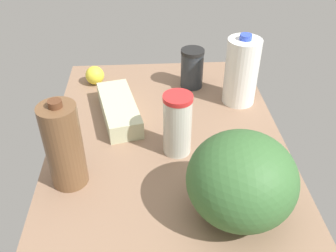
{
  "coord_description": "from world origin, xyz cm",
  "views": [
    {
      "loc": [
        89.22,
        -5.56,
        79.21
      ],
      "look_at": [
        0.0,
        0.0,
        13.0
      ],
      "focal_mm": 40.0,
      "sensor_mm": 36.0,
      "label": 1
    }
  ],
  "objects_px": {
    "chocolate_milk_jug": "(64,146)",
    "watermelon": "(242,180)",
    "shaker_bottle": "(192,68)",
    "milk_jug": "(241,71)",
    "lemon_beside_bowl": "(95,75)",
    "egg_carton": "(119,109)",
    "tumbler_cup": "(177,124)"
  },
  "relations": [
    {
      "from": "chocolate_milk_jug",
      "to": "tumbler_cup",
      "type": "relative_size",
      "value": 1.34
    },
    {
      "from": "chocolate_milk_jug",
      "to": "tumbler_cup",
      "type": "bearing_deg",
      "value": 109.9
    },
    {
      "from": "chocolate_milk_jug",
      "to": "milk_jug",
      "type": "distance_m",
      "value": 0.69
    },
    {
      "from": "milk_jug",
      "to": "chocolate_milk_jug",
      "type": "bearing_deg",
      "value": -55.55
    },
    {
      "from": "egg_carton",
      "to": "milk_jug",
      "type": "bearing_deg",
      "value": 87.4
    },
    {
      "from": "tumbler_cup",
      "to": "shaker_bottle",
      "type": "xyz_separation_m",
      "value": [
        -0.4,
        0.09,
        -0.02
      ]
    },
    {
      "from": "watermelon",
      "to": "shaker_bottle",
      "type": "height_order",
      "value": "watermelon"
    },
    {
      "from": "tumbler_cup",
      "to": "shaker_bottle",
      "type": "bearing_deg",
      "value": 167.19
    },
    {
      "from": "milk_jug",
      "to": "shaker_bottle",
      "type": "relative_size",
      "value": 1.69
    },
    {
      "from": "watermelon",
      "to": "lemon_beside_bowl",
      "type": "height_order",
      "value": "watermelon"
    },
    {
      "from": "egg_carton",
      "to": "watermelon",
      "type": "bearing_deg",
      "value": 22.64
    },
    {
      "from": "chocolate_milk_jug",
      "to": "shaker_bottle",
      "type": "bearing_deg",
      "value": 141.61
    },
    {
      "from": "tumbler_cup",
      "to": "watermelon",
      "type": "relative_size",
      "value": 0.74
    },
    {
      "from": "chocolate_milk_jug",
      "to": "watermelon",
      "type": "relative_size",
      "value": 0.99
    },
    {
      "from": "shaker_bottle",
      "to": "milk_jug",
      "type": "bearing_deg",
      "value": 53.19
    },
    {
      "from": "chocolate_milk_jug",
      "to": "shaker_bottle",
      "type": "xyz_separation_m",
      "value": [
        -0.51,
        0.4,
        -0.05
      ]
    },
    {
      "from": "watermelon",
      "to": "shaker_bottle",
      "type": "distance_m",
      "value": 0.66
    },
    {
      "from": "chocolate_milk_jug",
      "to": "lemon_beside_bowl",
      "type": "height_order",
      "value": "chocolate_milk_jug"
    },
    {
      "from": "tumbler_cup",
      "to": "lemon_beside_bowl",
      "type": "relative_size",
      "value": 2.73
    },
    {
      "from": "tumbler_cup",
      "to": "lemon_beside_bowl",
      "type": "distance_m",
      "value": 0.53
    },
    {
      "from": "chocolate_milk_jug",
      "to": "egg_carton",
      "type": "height_order",
      "value": "chocolate_milk_jug"
    },
    {
      "from": "milk_jug",
      "to": "lemon_beside_bowl",
      "type": "xyz_separation_m",
      "value": [
        -0.16,
        -0.55,
        -0.09
      ]
    },
    {
      "from": "chocolate_milk_jug",
      "to": "shaker_bottle",
      "type": "relative_size",
      "value": 1.74
    },
    {
      "from": "milk_jug",
      "to": "egg_carton",
      "type": "distance_m",
      "value": 0.46
    },
    {
      "from": "egg_carton",
      "to": "shaker_bottle",
      "type": "xyz_separation_m",
      "value": [
        -0.2,
        0.28,
        0.05
      ]
    },
    {
      "from": "egg_carton",
      "to": "lemon_beside_bowl",
      "type": "bearing_deg",
      "value": -169.06
    },
    {
      "from": "chocolate_milk_jug",
      "to": "shaker_bottle",
      "type": "distance_m",
      "value": 0.65
    },
    {
      "from": "shaker_bottle",
      "to": "tumbler_cup",
      "type": "bearing_deg",
      "value": -12.81
    },
    {
      "from": "egg_carton",
      "to": "lemon_beside_bowl",
      "type": "xyz_separation_m",
      "value": [
        -0.24,
        -0.11,
        0.0
      ]
    },
    {
      "from": "egg_carton",
      "to": "shaker_bottle",
      "type": "height_order",
      "value": "shaker_bottle"
    },
    {
      "from": "shaker_bottle",
      "to": "lemon_beside_bowl",
      "type": "xyz_separation_m",
      "value": [
        -0.04,
        -0.38,
        -0.04
      ]
    },
    {
      "from": "tumbler_cup",
      "to": "lemon_beside_bowl",
      "type": "bearing_deg",
      "value": -146.13
    }
  ]
}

